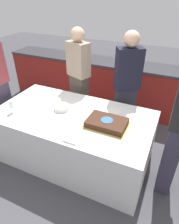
{
  "coord_description": "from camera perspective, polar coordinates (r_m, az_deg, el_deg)",
  "views": [
    {
      "loc": [
        1.09,
        -1.85,
        2.11
      ],
      "look_at": [
        0.24,
        0.0,
        0.82
      ],
      "focal_mm": 32.0,
      "sensor_mm": 36.0,
      "label": 1
    }
  ],
  "objects": [
    {
      "name": "ground_plane",
      "position": [
        3.01,
        -4.23,
        -12.28
      ],
      "size": [
        14.0,
        14.0,
        0.0
      ],
      "primitive_type": "plane",
      "color": "#424247"
    },
    {
      "name": "back_counter",
      "position": [
        4.0,
        6.67,
        7.76
      ],
      "size": [
        4.4,
        0.58,
        0.92
      ],
      "color": "maroon",
      "rests_on": "ground_plane"
    },
    {
      "name": "dining_table",
      "position": [
        2.77,
        -4.52,
        -6.96
      ],
      "size": [
        2.03,
        1.1,
        0.72
      ],
      "color": "silver",
      "rests_on": "ground_plane"
    },
    {
      "name": "cake",
      "position": [
        2.35,
        4.96,
        -3.04
      ],
      "size": [
        0.5,
        0.35,
        0.08
      ],
      "color": "gold",
      "rests_on": "dining_table"
    },
    {
      "name": "plate_stack",
      "position": [
        2.66,
        -7.96,
        1.29
      ],
      "size": [
        0.2,
        0.2,
        0.06
      ],
      "color": "white",
      "rests_on": "dining_table"
    },
    {
      "name": "wine_glass",
      "position": [
        2.72,
        -21.4,
        1.95
      ],
      "size": [
        0.06,
        0.06,
        0.17
      ],
      "color": "white",
      "rests_on": "dining_table"
    },
    {
      "name": "side_plate_near_cake",
      "position": [
        2.61,
        6.7,
        0.05
      ],
      "size": [
        0.18,
        0.18,
        0.0
      ],
      "color": "white",
      "rests_on": "dining_table"
    },
    {
      "name": "utensil_pile",
      "position": [
        2.14,
        -5.36,
        -7.93
      ],
      "size": [
        0.17,
        0.1,
        0.02
      ],
      "color": "white",
      "rests_on": "dining_table"
    },
    {
      "name": "person_cutting_cake",
      "position": [
        2.96,
        10.52,
        6.96
      ],
      "size": [
        0.4,
        0.35,
        1.65
      ],
      "rotation": [
        0.0,
        0.0,
        -2.59
      ],
      "color": "#282833",
      "rests_on": "ground_plane"
    },
    {
      "name": "person_seated_right",
      "position": [
        2.22,
        24.19,
        -4.05
      ],
      "size": [
        0.2,
        0.32,
        1.72
      ],
      "rotation": [
        0.0,
        0.0,
        -1.57
      ],
      "color": "#383347",
      "rests_on": "ground_plane"
    },
    {
      "name": "person_standing_back",
      "position": [
        3.22,
        -3.06,
        9.33
      ],
      "size": [
        0.4,
        0.31,
        1.63
      ],
      "rotation": [
        0.0,
        0.0,
        2.77
      ],
      "color": "#4C4238",
      "rests_on": "ground_plane"
    }
  ]
}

